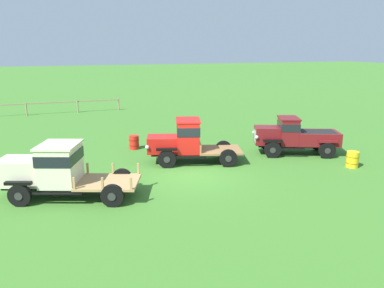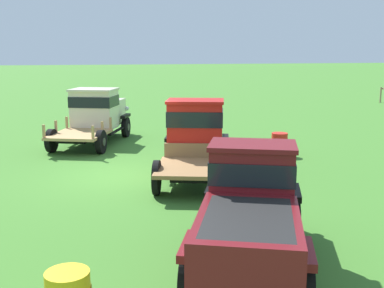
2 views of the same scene
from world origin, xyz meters
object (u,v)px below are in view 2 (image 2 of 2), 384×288
Objects in this scene: vintage_truck_foreground_near at (97,113)px; vintage_truck_second_in_line at (196,136)px; vintage_truck_midrow_center at (251,206)px; oil_drum_beside_row at (279,144)px.

vintage_truck_foreground_near is 6.86m from vintage_truck_second_in_line.
vintage_truck_midrow_center is (12.60, 1.89, -0.10)m from vintage_truck_foreground_near.
vintage_truck_foreground_near is 1.12× the size of vintage_truck_second_in_line.
vintage_truck_midrow_center reaches higher than oil_drum_beside_row.
vintage_truck_second_in_line is (6.37, 2.53, 0.02)m from vintage_truck_foreground_near.
vintage_truck_midrow_center is 9.17m from oil_drum_beside_row.
vintage_truck_second_in_line reaches higher than oil_drum_beside_row.
vintage_truck_second_in_line is 4.11m from oil_drum_beside_row.
vintage_truck_midrow_center is (6.23, -0.65, -0.12)m from vintage_truck_second_in_line.
vintage_truck_foreground_near is 12.74m from vintage_truck_midrow_center.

